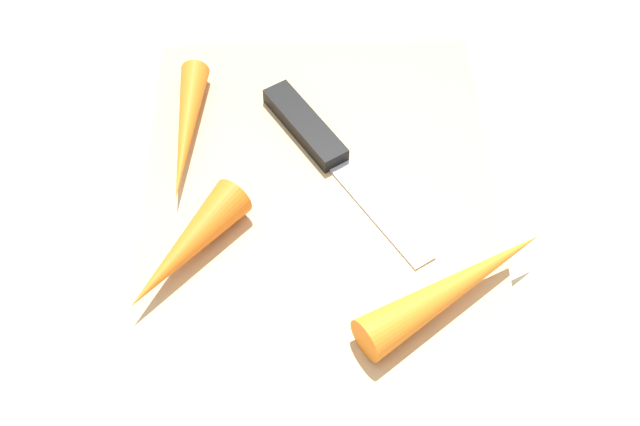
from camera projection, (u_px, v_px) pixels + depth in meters
name	position (u px, v px, depth m)	size (l,w,h in m)	color
ground_plane	(320.00, 223.00, 0.62)	(1.40, 1.40, 0.00)	#C6B793
cutting_board	(320.00, 218.00, 0.62)	(0.36, 0.26, 0.01)	tan
knife	(314.00, 136.00, 0.65)	(0.18, 0.12, 0.01)	#B7B7BC
carrot_shortest	(185.00, 249.00, 0.58)	(0.03, 0.03, 0.11)	orange
carrot_longest	(455.00, 286.00, 0.56)	(0.03, 0.03, 0.15)	orange
carrot_medium	(186.00, 131.00, 0.65)	(0.02, 0.02, 0.13)	orange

